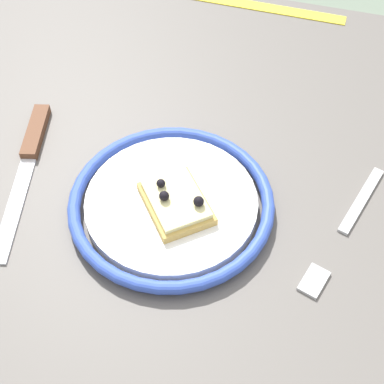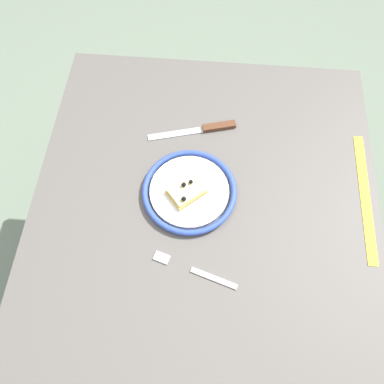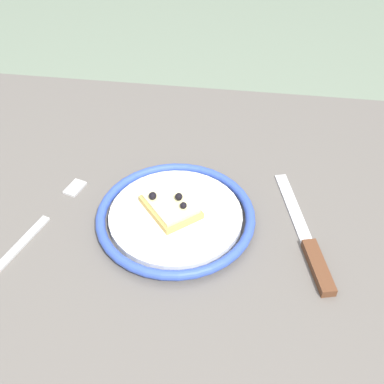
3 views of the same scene
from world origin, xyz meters
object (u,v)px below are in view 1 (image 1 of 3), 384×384
(knife, at_px, (30,151))
(measuring_tape, at_px, (237,3))
(dining_table, at_px, (224,233))
(pizza_slice_near, at_px, (176,202))
(fork, at_px, (345,228))
(plate, at_px, (171,203))

(knife, distance_m, measuring_tape, 0.44)
(dining_table, bearing_deg, pizza_slice_near, 45.70)
(fork, bearing_deg, dining_table, -5.60)
(knife, xyz_separation_m, fork, (-0.39, 0.00, -0.00))
(dining_table, bearing_deg, measuring_tape, -78.13)
(measuring_tape, bearing_deg, dining_table, 102.36)
(fork, xyz_separation_m, measuring_tape, (0.22, -0.41, -0.00))
(measuring_tape, bearing_deg, fork, 118.98)
(measuring_tape, bearing_deg, pizza_slice_near, 95.09)
(fork, height_order, measuring_tape, fork)
(dining_table, distance_m, plate, 0.12)
(dining_table, relative_size, plate, 4.26)
(plate, xyz_separation_m, knife, (0.20, -0.03, -0.01))
(pizza_slice_near, bearing_deg, fork, -169.38)
(dining_table, relative_size, fork, 5.07)
(plate, relative_size, pizza_slice_near, 2.25)
(fork, bearing_deg, pizza_slice_near, 10.62)
(knife, bearing_deg, pizza_slice_near, 169.17)
(pizza_slice_near, relative_size, fork, 0.53)
(dining_table, distance_m, pizza_slice_near, 0.13)
(fork, bearing_deg, plate, 7.99)
(plate, xyz_separation_m, fork, (-0.19, -0.03, -0.01))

